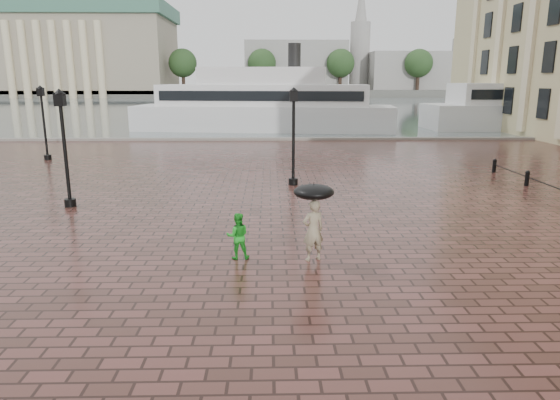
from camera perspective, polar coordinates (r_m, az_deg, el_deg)
name	(u,v)px	position (r m, az deg, el deg)	size (l,w,h in m)	color
ground	(179,326)	(10.62, -11.51, -13.96)	(300.00, 300.00, 0.00)	#3A201A
harbour_water	(259,105)	(101.40, -2.37, 10.81)	(240.00, 240.00, 0.00)	#4D595D
quay_edge	(246,140)	(41.59, -3.85, 6.83)	(80.00, 0.60, 0.30)	slate
far_shore	(263,92)	(169.32, -1.96, 12.26)	(300.00, 60.00, 2.00)	#4C4C47
museum	(75,48)	(164.29, -22.41, 15.75)	(57.00, 32.50, 26.00)	gray
distant_skyline	(417,65)	(165.92, 15.43, 14.69)	(102.50, 22.00, 33.00)	gray
far_trees	(262,63)	(147.34, -2.08, 15.34)	(188.00, 8.00, 13.50)	#2D2119
street_lamps	(129,133)	(25.66, -16.91, 7.32)	(15.44, 12.44, 4.40)	black
adult_pedestrian	(313,230)	(13.68, 3.81, -3.49)	(0.63, 0.41, 1.71)	gray
child_pedestrian	(238,236)	(13.89, -4.85, -4.12)	(0.63, 0.49, 1.31)	green
ferry_near	(264,105)	(49.59, -1.90, 10.81)	(25.65, 9.12, 8.23)	silver
ferry_far	(556,104)	(58.14, 29.01, 9.62)	(25.86, 6.44, 8.46)	silver
umbrella	(314,192)	(13.40, 3.88, 0.93)	(1.10, 1.10, 1.15)	black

